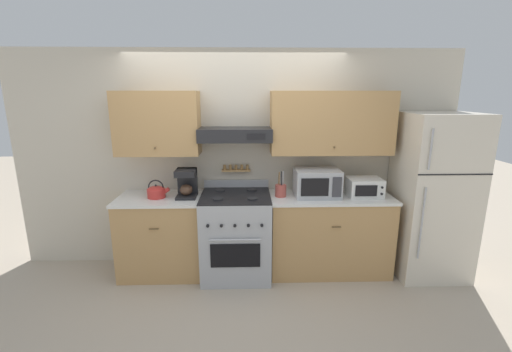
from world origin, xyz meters
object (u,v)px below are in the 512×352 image
object	(u,v)px
stove_range	(236,235)
tea_kettle	(156,191)
refrigerator	(433,196)
microwave	(317,183)
toaster_oven	(364,187)
utensil_crock	(281,190)
coffee_maker	(187,183)

from	to	relation	value
stove_range	tea_kettle	world-z (taller)	tea_kettle
refrigerator	microwave	bearing A→B (deg)	177.14
stove_range	microwave	xyz separation A→B (m)	(0.92, 0.06, 0.59)
refrigerator	toaster_oven	bearing A→B (deg)	176.59
tea_kettle	microwave	xyz separation A→B (m)	(1.80, 0.02, 0.08)
tea_kettle	utensil_crock	distance (m)	1.39
refrigerator	coffee_maker	xyz separation A→B (m)	(-2.78, 0.08, 0.15)
coffee_maker	microwave	xyz separation A→B (m)	(1.46, -0.01, -0.01)
coffee_maker	toaster_oven	distance (m)	2.01
tea_kettle	stove_range	bearing A→B (deg)	-2.63
utensil_crock	refrigerator	bearing A→B (deg)	-1.59
stove_range	microwave	world-z (taller)	microwave
stove_range	utensil_crock	world-z (taller)	utensil_crock
coffee_maker	utensil_crock	xyz separation A→B (m)	(1.06, -0.03, -0.09)
stove_range	tea_kettle	distance (m)	1.02
refrigerator	microwave	world-z (taller)	refrigerator
refrigerator	stove_range	bearing A→B (deg)	179.82
refrigerator	tea_kettle	bearing A→B (deg)	179.12
stove_range	utensil_crock	size ratio (longest dim) A/B	3.61
stove_range	refrigerator	world-z (taller)	refrigerator
tea_kettle	microwave	bearing A→B (deg)	0.57
coffee_maker	utensil_crock	distance (m)	1.06
stove_range	tea_kettle	size ratio (longest dim) A/B	4.09
refrigerator	toaster_oven	distance (m)	0.78
tea_kettle	refrigerator	bearing A→B (deg)	-0.88
stove_range	microwave	distance (m)	1.09
utensil_crock	toaster_oven	bearing A→B (deg)	-0.10
toaster_oven	tea_kettle	bearing A→B (deg)	179.96
tea_kettle	coffee_maker	xyz separation A→B (m)	(0.33, 0.03, 0.09)
microwave	toaster_oven	size ratio (longest dim) A/B	1.33
stove_range	toaster_oven	size ratio (longest dim) A/B	2.80
refrigerator	tea_kettle	world-z (taller)	refrigerator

